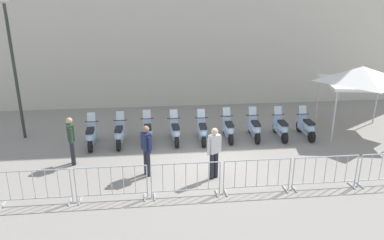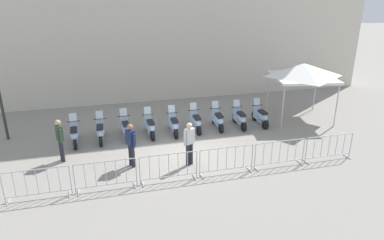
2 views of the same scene
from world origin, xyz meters
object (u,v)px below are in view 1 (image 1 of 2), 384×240
Objects in this scene: barrier_segment_1 at (112,184)px; officer_near_row_end at (146,148)px; barrier_segment_0 at (34,188)px; motorcycle_4 at (202,132)px; barrier_segment_2 at (186,180)px; motorcycle_3 at (175,132)px; motorcycle_2 at (148,132)px; motorcycle_6 at (255,129)px; motorcycle_8 at (307,127)px; officer_by_barriers at (71,138)px; motorcycle_1 at (120,134)px; motorcycle_0 at (91,136)px; barrier_segment_3 at (257,176)px; motorcycle_5 at (229,129)px; street_lamp at (12,57)px; canopy_tent at (362,76)px; officer_mid_plaza at (214,150)px; barrier_segment_4 at (325,172)px; motorcycle_7 at (281,128)px.

officer_near_row_end is at bearing 67.19° from barrier_segment_1.
barrier_segment_1 is (2.10, 0.42, 0.00)m from barrier_segment_0.
motorcycle_4 is 4.31m from barrier_segment_2.
officer_near_row_end is at bearing -100.57° from motorcycle_3.
motorcycle_2 and motorcycle_6 have the same top height.
officer_by_barriers is (-8.77, -3.38, 0.53)m from motorcycle_8.
motorcycle_8 is (7.61, 1.53, 0.00)m from motorcycle_1.
motorcycle_0 reaches higher than barrier_segment_0.
officer_near_row_end is at bearing -146.30° from motorcycle_8.
officer_near_row_end is (-1.41, 1.21, 0.46)m from barrier_segment_2.
barrier_segment_3 is (-0.28, -4.43, 0.07)m from motorcycle_6.
motorcycle_3 is at bearing -166.85° from motorcycle_5.
canopy_tent is (14.12, 1.97, -0.89)m from street_lamp.
motorcycle_5 is at bearing 17.59° from motorcycle_4.
barrier_segment_3 is 3.62m from officer_near_row_end.
motorcycle_8 reaches higher than barrier_segment_3.
motorcycle_2 is 9.28m from canopy_tent.
barrier_segment_0 and barrier_segment_2 have the same top height.
motorcycle_1 and motorcycle_6 have the same top height.
canopy_tent is (8.93, 6.53, 1.99)m from barrier_segment_1.
motorcycle_1 is 3.32m from motorcycle_4.
officer_mid_plaza reaches higher than barrier_segment_0.
motorcycle_2 is at bearing -1.57° from street_lamp.
barrier_segment_0 is at bearing -157.77° from officer_mid_plaza.
motorcycle_1 is 4.43m from motorcycle_5.
motorcycle_2 is 0.99× the size of motorcycle_5.
barrier_segment_3 is 1.16× the size of officer_near_row_end.
motorcycle_3 is at bearing 12.06° from motorcycle_1.
street_lamp is (-8.59, -0.50, 2.96)m from motorcycle_5.
motorcycle_3 is 0.85× the size of barrier_segment_2.
motorcycle_1 is at bearing -6.29° from street_lamp.
barrier_segment_4 is 6.22m from canopy_tent.
motorcycle_0 is at bearing -168.24° from motorcycle_7.
officer_near_row_end is 2.20m from officer_mid_plaza.
motorcycle_8 is 0.58× the size of canopy_tent.
barrier_segment_4 is (6.29, 1.26, 0.00)m from barrier_segment_1.
barrier_segment_1 is (-4.47, -5.27, 0.07)m from motorcycle_6.
motorcycle_2 reaches higher than barrier_segment_0.
officer_mid_plaza reaches higher than motorcycle_8.
barrier_segment_3 is at bearing 11.31° from barrier_segment_1.
barrier_segment_4 is (8.39, 1.68, 0.00)m from barrier_segment_0.
barrier_segment_0 and barrier_segment_1 have the same top height.
barrier_segment_1 is (-6.67, -5.62, 0.07)m from motorcycle_8.
officer_near_row_end is at bearing -78.71° from motorcycle_2.
officer_by_barriers is (-8.39, 0.98, 0.46)m from barrier_segment_4.
barrier_segment_3 is at bearing -25.80° from motorcycle_0.
motorcycle_2 is 4.45m from barrier_segment_2.
motorcycle_0 is 0.84× the size of barrier_segment_1.
motorcycle_3 is at bearing 79.43° from officer_near_row_end.
motorcycle_7 is 4.22m from barrier_segment_4.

